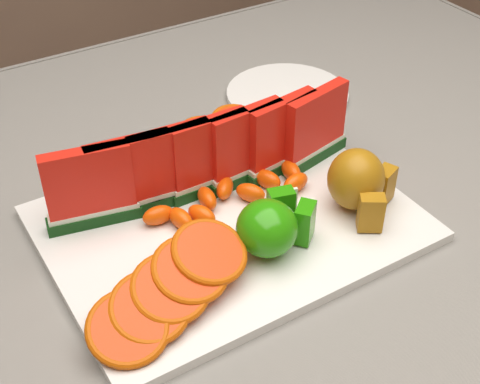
# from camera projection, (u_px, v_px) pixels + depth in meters

# --- Properties ---
(table) EXTENTS (1.40, 0.90, 0.75)m
(table) POSITION_uv_depth(u_px,v_px,m) (176.00, 313.00, 0.80)
(table) COLOR #503221
(table) RESTS_ON ground
(tablecloth) EXTENTS (1.53, 1.03, 0.20)m
(tablecloth) POSITION_uv_depth(u_px,v_px,m) (173.00, 275.00, 0.76)
(tablecloth) COLOR slate
(tablecloth) RESTS_ON table
(platter) EXTENTS (0.40, 0.30, 0.01)m
(platter) POSITION_uv_depth(u_px,v_px,m) (229.00, 223.00, 0.76)
(platter) COLOR silver
(platter) RESTS_ON tablecloth
(apple_cluster) EXTENTS (0.10, 0.08, 0.06)m
(apple_cluster) POSITION_uv_depth(u_px,v_px,m) (272.00, 226.00, 0.69)
(apple_cluster) COLOR #359121
(apple_cluster) RESTS_ON platter
(pear_cluster) EXTENTS (0.09, 0.09, 0.07)m
(pear_cluster) POSITION_uv_depth(u_px,v_px,m) (359.00, 181.00, 0.75)
(pear_cluster) COLOR #AA6C05
(pear_cluster) RESTS_ON platter
(side_plate) EXTENTS (0.22, 0.22, 0.01)m
(side_plate) POSITION_uv_depth(u_px,v_px,m) (287.00, 94.00, 0.99)
(side_plate) COLOR silver
(side_plate) RESTS_ON tablecloth
(watermelon_row) EXTENTS (0.39, 0.07, 0.10)m
(watermelon_row) POSITION_uv_depth(u_px,v_px,m) (210.00, 157.00, 0.77)
(watermelon_row) COLOR #0C3913
(watermelon_row) RESTS_ON platter
(orange_fan_front) EXTENTS (0.20, 0.13, 0.05)m
(orange_fan_front) POSITION_uv_depth(u_px,v_px,m) (170.00, 288.00, 0.63)
(orange_fan_front) COLOR red
(orange_fan_front) RESTS_ON platter
(orange_fan_back) EXTENTS (0.28, 0.10, 0.04)m
(orange_fan_back) POSITION_uv_depth(u_px,v_px,m) (173.00, 151.00, 0.82)
(orange_fan_back) COLOR red
(orange_fan_back) RESTS_ON platter
(tangerine_segments) EXTENTS (0.20, 0.07, 0.02)m
(tangerine_segments) POSITION_uv_depth(u_px,v_px,m) (232.00, 195.00, 0.77)
(tangerine_segments) COLOR #E8450E
(tangerine_segments) RESTS_ON platter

